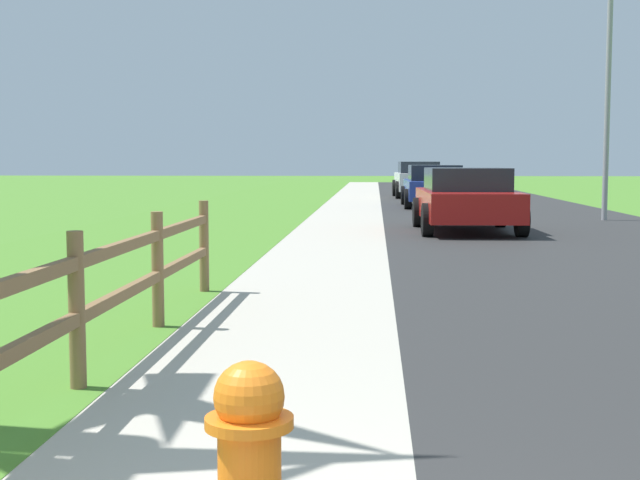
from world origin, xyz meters
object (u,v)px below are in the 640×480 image
parked_car_white (418,179)px  street_lamp (613,51)px  parked_suv_red (466,199)px  parked_car_blue (434,186)px

parked_car_white → street_lamp: bearing=-73.0°
parked_suv_red → parked_car_blue: 10.07m
parked_car_blue → parked_car_white: bearing=91.2°
parked_car_blue → parked_car_white: parked_car_white is taller
parked_car_blue → parked_car_white: 7.47m
parked_car_blue → street_lamp: 8.27m
parked_suv_red → parked_car_blue: parked_car_blue is taller
parked_car_blue → street_lamp: size_ratio=0.65×
parked_suv_red → parked_car_blue: size_ratio=0.90×
parked_car_white → parked_car_blue: bearing=-88.8°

